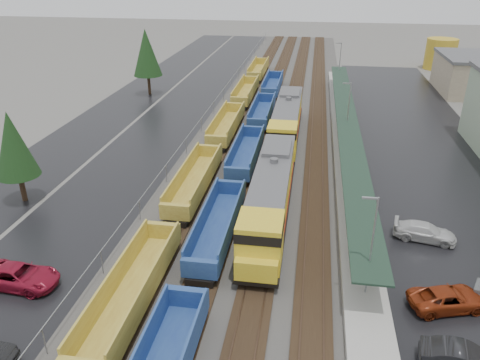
{
  "coord_description": "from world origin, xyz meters",
  "views": [
    {
      "loc": [
        5.04,
        -6.63,
        21.29
      ],
      "look_at": [
        -1.33,
        33.67,
        2.0
      ],
      "focal_mm": 35.0,
      "sensor_mm": 36.0,
      "label": 1
    }
  ],
  "objects_px": {
    "parked_car_east_c": "(425,232)",
    "parked_car_east_a": "(464,360)",
    "locomotive_lead": "(270,197)",
    "parked_car_east_b": "(448,299)",
    "locomotive_trail": "(286,122)",
    "well_string_blue": "(234,184)",
    "parked_car_west_c": "(19,276)",
    "well_string_yellow": "(195,181)",
    "storage_tank": "(440,54)"
  },
  "relations": [
    {
      "from": "well_string_blue",
      "to": "parked_car_east_a",
      "type": "bearing_deg",
      "value": -49.87
    },
    {
      "from": "well_string_yellow",
      "to": "parked_car_east_b",
      "type": "height_order",
      "value": "well_string_yellow"
    },
    {
      "from": "storage_tank",
      "to": "parked_car_east_b",
      "type": "bearing_deg",
      "value": -101.62
    },
    {
      "from": "parked_car_east_b",
      "to": "parked_car_east_c",
      "type": "relative_size",
      "value": 1.04
    },
    {
      "from": "well_string_yellow",
      "to": "parked_car_west_c",
      "type": "height_order",
      "value": "well_string_yellow"
    },
    {
      "from": "locomotive_trail",
      "to": "parked_car_east_a",
      "type": "xyz_separation_m",
      "value": [
        12.53,
        -35.75,
        -1.78
      ]
    },
    {
      "from": "locomotive_trail",
      "to": "storage_tank",
      "type": "height_order",
      "value": "storage_tank"
    },
    {
      "from": "locomotive_lead",
      "to": "well_string_yellow",
      "type": "relative_size",
      "value": 0.18
    },
    {
      "from": "locomotive_lead",
      "to": "parked_car_east_b",
      "type": "relative_size",
      "value": 4.14
    },
    {
      "from": "well_string_yellow",
      "to": "storage_tank",
      "type": "xyz_separation_m",
      "value": [
        37.27,
        65.27,
        1.95
      ]
    },
    {
      "from": "well_string_yellow",
      "to": "locomotive_trail",
      "type": "bearing_deg",
      "value": 63.44
    },
    {
      "from": "well_string_blue",
      "to": "parked_car_west_c",
      "type": "relative_size",
      "value": 16.44
    },
    {
      "from": "parked_car_west_c",
      "to": "parked_car_east_b",
      "type": "xyz_separation_m",
      "value": [
        29.74,
        2.32,
        -0.08
      ]
    },
    {
      "from": "parked_car_east_b",
      "to": "parked_car_east_c",
      "type": "height_order",
      "value": "parked_car_east_c"
    },
    {
      "from": "parked_car_west_c",
      "to": "parked_car_east_b",
      "type": "relative_size",
      "value": 1.11
    },
    {
      "from": "locomotive_lead",
      "to": "parked_car_west_c",
      "type": "distance_m",
      "value": 20.52
    },
    {
      "from": "parked_car_east_a",
      "to": "parked_car_east_c",
      "type": "bearing_deg",
      "value": 7.01
    },
    {
      "from": "locomotive_lead",
      "to": "storage_tank",
      "type": "height_order",
      "value": "storage_tank"
    },
    {
      "from": "storage_tank",
      "to": "parked_car_west_c",
      "type": "relative_size",
      "value": 1.09
    },
    {
      "from": "storage_tank",
      "to": "parked_car_west_c",
      "type": "bearing_deg",
      "value": -119.38
    },
    {
      "from": "parked_car_east_c",
      "to": "parked_car_east_a",
      "type": "bearing_deg",
      "value": -171.61
    },
    {
      "from": "parked_car_east_a",
      "to": "parked_car_east_b",
      "type": "height_order",
      "value": "parked_car_east_a"
    },
    {
      "from": "well_string_blue",
      "to": "storage_tank",
      "type": "xyz_separation_m",
      "value": [
        33.27,
        65.4,
        1.97
      ]
    },
    {
      "from": "locomotive_lead",
      "to": "well_string_blue",
      "type": "relative_size",
      "value": 0.23
    },
    {
      "from": "locomotive_lead",
      "to": "parked_car_east_c",
      "type": "xyz_separation_m",
      "value": [
        13.06,
        -0.71,
        -1.85
      ]
    },
    {
      "from": "parked_car_west_c",
      "to": "storage_tank",
      "type": "bearing_deg",
      "value": -26.32
    },
    {
      "from": "locomotive_lead",
      "to": "parked_car_east_b",
      "type": "bearing_deg",
      "value": -35.76
    },
    {
      "from": "parked_car_east_c",
      "to": "locomotive_lead",
      "type": "bearing_deg",
      "value": 97.41
    },
    {
      "from": "storage_tank",
      "to": "parked_car_east_a",
      "type": "distance_m",
      "value": 86.68
    },
    {
      "from": "well_string_blue",
      "to": "parked_car_west_c",
      "type": "height_order",
      "value": "well_string_blue"
    },
    {
      "from": "well_string_yellow",
      "to": "parked_car_east_b",
      "type": "relative_size",
      "value": 22.97
    },
    {
      "from": "locomotive_lead",
      "to": "locomotive_trail",
      "type": "xyz_separation_m",
      "value": [
        0.0,
        21.0,
        0.0
      ]
    },
    {
      "from": "parked_car_west_c",
      "to": "parked_car_east_b",
      "type": "distance_m",
      "value": 29.83
    },
    {
      "from": "parked_car_west_c",
      "to": "locomotive_lead",
      "type": "bearing_deg",
      "value": -52.33
    },
    {
      "from": "parked_car_east_a",
      "to": "parked_car_east_b",
      "type": "bearing_deg",
      "value": 5.23
    },
    {
      "from": "locomotive_lead",
      "to": "parked_car_east_c",
      "type": "height_order",
      "value": "locomotive_lead"
    },
    {
      "from": "well_string_yellow",
      "to": "parked_car_east_c",
      "type": "distance_m",
      "value": 21.82
    },
    {
      "from": "well_string_blue",
      "to": "parked_car_west_c",
      "type": "bearing_deg",
      "value": -127.9
    },
    {
      "from": "storage_tank",
      "to": "parked_car_east_b",
      "type": "xyz_separation_m",
      "value": [
        -16.36,
        -79.56,
        -2.43
      ]
    },
    {
      "from": "storage_tank",
      "to": "parked_car_east_b",
      "type": "distance_m",
      "value": 81.26
    },
    {
      "from": "locomotive_trail",
      "to": "well_string_blue",
      "type": "height_order",
      "value": "locomotive_trail"
    },
    {
      "from": "well_string_yellow",
      "to": "parked_car_west_c",
      "type": "xyz_separation_m",
      "value": [
        -8.83,
        -16.61,
        -0.4
      ]
    },
    {
      "from": "well_string_yellow",
      "to": "parked_car_east_c",
      "type": "bearing_deg",
      "value": -15.16
    },
    {
      "from": "locomotive_trail",
      "to": "well_string_blue",
      "type": "bearing_deg",
      "value": -103.93
    },
    {
      "from": "parked_car_west_c",
      "to": "parked_car_east_a",
      "type": "height_order",
      "value": "parked_car_west_c"
    },
    {
      "from": "locomotive_lead",
      "to": "well_string_blue",
      "type": "height_order",
      "value": "locomotive_lead"
    },
    {
      "from": "locomotive_trail",
      "to": "storage_tank",
      "type": "distance_m",
      "value": 57.31
    },
    {
      "from": "well_string_blue",
      "to": "parked_car_east_b",
      "type": "height_order",
      "value": "well_string_blue"
    },
    {
      "from": "locomotive_lead",
      "to": "parked_car_east_a",
      "type": "relative_size",
      "value": 4.47
    },
    {
      "from": "parked_car_east_a",
      "to": "locomotive_trail",
      "type": "bearing_deg",
      "value": 28.46
    }
  ]
}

